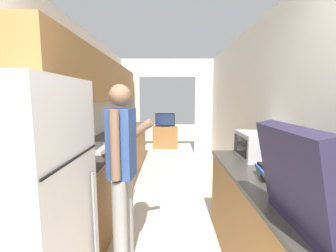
% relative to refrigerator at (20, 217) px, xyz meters
% --- Properties ---
extents(wall_left, '(0.38, 7.74, 2.50)m').
position_rel_refrigerator_xyz_m(wall_left, '(-0.29, 1.83, 0.66)').
color(wall_left, white).
rests_on(wall_left, ground_plane).
extents(wall_right, '(0.06, 7.74, 2.50)m').
position_rel_refrigerator_xyz_m(wall_right, '(2.04, 1.37, 0.43)').
color(wall_right, white).
rests_on(wall_right, ground_plane).
extents(wall_far_with_doorway, '(2.75, 0.06, 2.50)m').
position_rel_refrigerator_xyz_m(wall_far_with_doorway, '(0.84, 4.66, 0.60)').
color(wall_far_with_doorway, white).
rests_on(wall_far_with_doorway, ground_plane).
extents(counter_left, '(0.62, 4.13, 0.89)m').
position_rel_refrigerator_xyz_m(counter_left, '(-0.04, 2.65, -0.37)').
color(counter_left, '#9E6B38').
rests_on(counter_left, ground_plane).
extents(counter_right, '(0.62, 2.06, 0.89)m').
position_rel_refrigerator_xyz_m(counter_right, '(1.71, 0.37, -0.37)').
color(counter_right, '#9E6B38').
rests_on(counter_right, ground_plane).
extents(refrigerator, '(0.71, 0.72, 1.64)m').
position_rel_refrigerator_xyz_m(refrigerator, '(0.00, 0.00, 0.00)').
color(refrigerator, white).
rests_on(refrigerator, ground_plane).
extents(range_oven, '(0.66, 0.78, 1.03)m').
position_rel_refrigerator_xyz_m(range_oven, '(-0.03, 1.54, -0.37)').
color(range_oven, '#B7B7BC').
rests_on(range_oven, ground_plane).
extents(person, '(0.53, 0.41, 1.64)m').
position_rel_refrigerator_xyz_m(person, '(0.46, 0.68, 0.06)').
color(person, '#9E9E9E').
rests_on(person, ground_plane).
extents(suitcase, '(0.54, 0.58, 0.51)m').
position_rel_refrigerator_xyz_m(suitcase, '(1.63, -0.21, 0.22)').
color(suitcase, '#231E38').
rests_on(suitcase, counter_right).
extents(microwave, '(0.37, 0.46, 0.27)m').
position_rel_refrigerator_xyz_m(microwave, '(1.81, 1.04, 0.21)').
color(microwave, '#B7B7BC').
rests_on(microwave, counter_right).
extents(book_stack, '(0.25, 0.32, 0.11)m').
position_rel_refrigerator_xyz_m(book_stack, '(1.70, 0.43, 0.13)').
color(book_stack, '#C67028').
rests_on(book_stack, counter_right).
extents(tv_cabinet, '(0.73, 0.42, 0.65)m').
position_rel_refrigerator_xyz_m(tv_cabinet, '(0.76, 5.42, -0.49)').
color(tv_cabinet, '#9E6B38').
rests_on(tv_cabinet, ground_plane).
extents(television, '(0.58, 0.16, 0.40)m').
position_rel_refrigerator_xyz_m(television, '(0.76, 5.38, 0.03)').
color(television, black).
rests_on(television, tv_cabinet).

